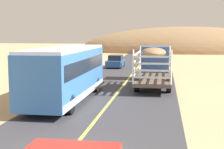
# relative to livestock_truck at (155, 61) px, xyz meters

# --- Properties ---
(livestock_truck) EXTENTS (2.53, 9.70, 3.02)m
(livestock_truck) POSITION_rel_livestock_truck_xyz_m (0.00, 0.00, 0.00)
(livestock_truck) COLOR #3359A5
(livestock_truck) RESTS_ON road_surface
(bus) EXTENTS (2.54, 10.00, 3.21)m
(bus) POSITION_rel_livestock_truck_xyz_m (-4.97, -8.37, -0.04)
(bus) COLOR #3872C6
(bus) RESTS_ON road_surface
(car_far) EXTENTS (1.80, 4.40, 1.46)m
(car_far) POSITION_rel_livestock_truck_xyz_m (-5.00, 12.07, -1.10)
(car_far) COLOR #264C8C
(car_far) RESTS_ON road_surface
(distant_hill) EXTENTS (47.50, 19.72, 11.10)m
(distant_hill) POSITION_rel_livestock_truck_xyz_m (5.30, 48.08, -1.79)
(distant_hill) COLOR #8D6E4C
(distant_hill) RESTS_ON ground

